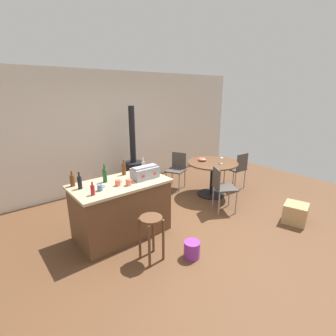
{
  "coord_description": "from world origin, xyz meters",
  "views": [
    {
      "loc": [
        -2.61,
        -2.69,
        2.25
      ],
      "look_at": [
        0.25,
        0.82,
        0.84
      ],
      "focal_mm": 26.51,
      "sensor_mm": 36.0,
      "label": 1
    }
  ],
  "objects": [
    {
      "name": "ground_plane",
      "position": [
        0.0,
        0.0,
        0.0
      ],
      "size": [
        8.8,
        8.8,
        0.0
      ],
      "primitive_type": "plane",
      "color": "brown"
    },
    {
      "name": "back_wall",
      "position": [
        0.0,
        2.69,
        1.35
      ],
      "size": [
        8.0,
        0.1,
        2.7
      ],
      "primitive_type": "cube",
      "color": "beige",
      "rests_on": "ground_plane"
    },
    {
      "name": "kitchen_island",
      "position": [
        -0.91,
        0.57,
        0.45
      ],
      "size": [
        1.48,
        0.83,
        0.9
      ],
      "color": "brown",
      "rests_on": "ground_plane"
    },
    {
      "name": "wooden_stool",
      "position": [
        -0.92,
        -0.26,
        0.46
      ],
      "size": [
        0.31,
        0.31,
        0.65
      ],
      "color": "brown",
      "rests_on": "ground_plane"
    },
    {
      "name": "dining_table",
      "position": [
        1.44,
        0.73,
        0.59
      ],
      "size": [
        1.1,
        1.1,
        0.77
      ],
      "color": "black",
      "rests_on": "ground_plane"
    },
    {
      "name": "folding_chair_near",
      "position": [
        2.2,
        0.6,
        0.52
      ],
      "size": [
        0.43,
        0.43,
        0.88
      ],
      "color": "#47423D",
      "rests_on": "ground_plane"
    },
    {
      "name": "folding_chair_far",
      "position": [
        1.14,
        1.56,
        0.5
      ],
      "size": [
        0.53,
        0.53,
        0.85
      ],
      "color": "#47423D",
      "rests_on": "ground_plane"
    },
    {
      "name": "folding_chair_left",
      "position": [
        0.98,
        0.08,
        0.52
      ],
      "size": [
        0.55,
        0.55,
        0.87
      ],
      "color": "#47423D",
      "rests_on": "ground_plane"
    },
    {
      "name": "wood_stove",
      "position": [
        0.23,
        2.03,
        0.49
      ],
      "size": [
        0.44,
        0.45,
        1.95
      ],
      "color": "black",
      "rests_on": "ground_plane"
    },
    {
      "name": "toolbox",
      "position": [
        -0.5,
        0.48,
        1.0
      ],
      "size": [
        0.44,
        0.24,
        0.2
      ],
      "color": "gray",
      "rests_on": "kitchen_island"
    },
    {
      "name": "bottle_0",
      "position": [
        -1.53,
        0.87,
        0.99
      ],
      "size": [
        0.07,
        0.07,
        0.23
      ],
      "color": "#603314",
      "rests_on": "kitchen_island"
    },
    {
      "name": "bottle_1",
      "position": [
        -0.68,
        0.85,
        1.0
      ],
      "size": [
        0.07,
        0.07,
        0.26
      ],
      "color": "#603314",
      "rests_on": "kitchen_island"
    },
    {
      "name": "bottle_2",
      "position": [
        -1.08,
        0.73,
        1.01
      ],
      "size": [
        0.06,
        0.06,
        0.29
      ],
      "color": "#194C23",
      "rests_on": "kitchen_island"
    },
    {
      "name": "bottle_3",
      "position": [
        -1.48,
        0.7,
        1.0
      ],
      "size": [
        0.06,
        0.06,
        0.25
      ],
      "color": "black",
      "rests_on": "kitchen_island"
    },
    {
      "name": "bottle_4",
      "position": [
        -0.34,
        0.76,
        1.0
      ],
      "size": [
        0.06,
        0.06,
        0.26
      ],
      "color": "#B7B2AD",
      "rests_on": "kitchen_island"
    },
    {
      "name": "bottle_5",
      "position": [
        -1.43,
        0.37,
        0.97
      ],
      "size": [
        0.06,
        0.06,
        0.19
      ],
      "color": "maroon",
      "rests_on": "kitchen_island"
    },
    {
      "name": "cup_0",
      "position": [
        -1.0,
        0.47,
        0.94
      ],
      "size": [
        0.12,
        0.08,
        0.09
      ],
      "color": "#DB6651",
      "rests_on": "kitchen_island"
    },
    {
      "name": "cup_1",
      "position": [
        -0.87,
        0.37,
        0.95
      ],
      "size": [
        0.12,
        0.08,
        0.1
      ],
      "color": "#DB6651",
      "rests_on": "kitchen_island"
    },
    {
      "name": "cup_2",
      "position": [
        -1.29,
        0.45,
        0.94
      ],
      "size": [
        0.11,
        0.08,
        0.09
      ],
      "color": "#4C7099",
      "rests_on": "kitchen_island"
    },
    {
      "name": "wine_glass",
      "position": [
        1.5,
        0.54,
        0.87
      ],
      "size": [
        0.07,
        0.07,
        0.14
      ],
      "color": "silver",
      "rests_on": "dining_table"
    },
    {
      "name": "serving_bowl",
      "position": [
        1.34,
        0.94,
        0.8
      ],
      "size": [
        0.18,
        0.18,
        0.07
      ],
      "primitive_type": "ellipsoid",
      "color": "#DB6651",
      "rests_on": "dining_table"
    },
    {
      "name": "cardboard_box",
      "position": [
        1.66,
        -1.05,
        0.17
      ],
      "size": [
        0.48,
        0.47,
        0.34
      ],
      "primitive_type": "cube",
      "rotation": [
        0.0,
        0.0,
        0.28
      ],
      "color": "tan",
      "rests_on": "ground_plane"
    },
    {
      "name": "plastic_bucket",
      "position": [
        -0.46,
        -0.59,
        0.12
      ],
      "size": [
        0.23,
        0.23,
        0.24
      ],
      "primitive_type": "cylinder",
      "color": "purple",
      "rests_on": "ground_plane"
    }
  ]
}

